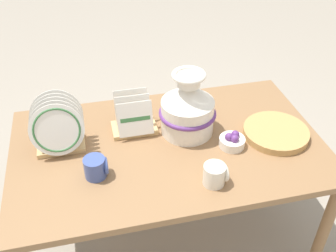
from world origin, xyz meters
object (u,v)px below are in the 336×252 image
Objects in this scene: dish_rack_round_plates at (58,128)px; mug_cream_glaze at (215,174)px; fruit_bowl at (232,141)px; ceramic_vase at (188,108)px; wicker_charger_stack at (276,133)px; dish_rack_square_plates at (134,120)px; mug_cobalt_glaze at (96,167)px.

mug_cream_glaze is at bearing -31.27° from dish_rack_round_plates.
fruit_bowl is at bearing -12.13° from dish_rack_round_plates.
ceramic_vase is at bearing 137.54° from fruit_bowl.
wicker_charger_stack is at bearing 6.25° from fruit_bowl.
dish_rack_square_plates is 0.49m from fruit_bowl.
dish_rack_square_plates is 0.53m from mug_cream_glaze.
ceramic_vase is 1.27× the size of dish_rack_round_plates.
dish_rack_round_plates is at bearing 148.73° from mug_cream_glaze.
dish_rack_square_plates reaches higher than wicker_charger_stack.
wicker_charger_stack is at bearing 5.37° from mug_cobalt_glaze.
ceramic_vase is at bearing -15.07° from dish_rack_square_plates.
ceramic_vase is 3.22× the size of mug_cream_glaze.
mug_cream_glaze is 1.00× the size of mug_cobalt_glaze.
ceramic_vase is 0.39m from mug_cream_glaze.
dish_rack_round_plates is 2.53× the size of mug_cream_glaze.
dish_rack_round_plates is 1.05m from wicker_charger_stack.
ceramic_vase reaches higher than mug_cobalt_glaze.
ceramic_vase is at bearing -0.72° from dish_rack_round_plates.
wicker_charger_stack is (0.42, -0.14, -0.12)m from ceramic_vase.
dish_rack_square_plates is at bearing 9.64° from dish_rack_round_plates.
dish_rack_square_plates reaches higher than mug_cream_glaze.
ceramic_vase is 1.50× the size of dish_rack_square_plates.
fruit_bowl is (0.18, -0.16, -0.11)m from ceramic_vase.
fruit_bowl is (0.80, -0.17, -0.09)m from dish_rack_round_plates.
fruit_bowl is (0.16, 0.22, -0.02)m from mug_cream_glaze.
mug_cobalt_glaze is (0.15, -0.23, -0.07)m from dish_rack_round_plates.
mug_cream_glaze is at bearing -87.03° from ceramic_vase.
dish_rack_square_plates is 1.80× the size of fruit_bowl.
ceramic_vase reaches higher than dish_rack_square_plates.
mug_cream_glaze reaches higher than wicker_charger_stack.
fruit_bowl is (0.44, -0.23, -0.03)m from dish_rack_square_plates.
wicker_charger_stack is at bearing 31.29° from mug_cream_glaze.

